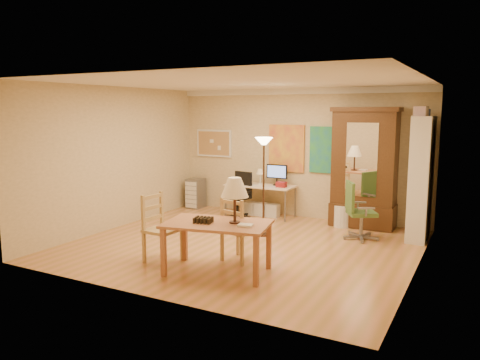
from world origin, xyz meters
The scene contains 16 objects.
floor centered at (0.00, 0.00, 0.00)m, with size 5.50×5.50×0.00m, color #AD7A3D.
crown_molding centered at (0.00, 2.46, 2.64)m, with size 5.50×0.08×0.12m, color white.
corkboard centered at (-2.05, 2.47, 1.50)m, with size 0.90×0.04×0.62m, color tan.
art_panel_left centered at (-0.25, 2.47, 1.45)m, with size 0.80×0.04×1.00m, color yellow.
art_panel_right centered at (0.65, 2.47, 1.45)m, with size 0.75×0.04×0.95m, color teal.
dining_table centered at (0.38, -1.32, 0.85)m, with size 1.58×1.13×1.35m.
ladder_chair_back centered at (0.32, -0.77, 0.46)m, with size 0.53×0.52×0.98m.
ladder_chair_left centered at (-0.70, -1.32, 0.48)m, with size 0.48×0.50×1.03m.
torchiere_lamp centered at (0.02, 0.74, 1.43)m, with size 0.32×0.32×1.78m.
computer_desk centered at (-0.67, 2.15, 0.41)m, with size 1.48×0.65×1.12m.
office_chair_black centered at (-1.02, 1.74, 0.26)m, with size 0.60×0.60×0.97m.
office_chair_green centered at (1.63, 1.28, 0.27)m, with size 0.64×0.63×1.03m.
drawer_cart centered at (-2.40, 2.20, 0.34)m, with size 0.34×0.41×0.68m.
armoire centered at (1.47, 2.24, 1.01)m, with size 1.26×0.60×2.31m.
bookshelf centered at (2.55, 1.80, 1.07)m, with size 0.32×0.86×2.16m.
wastebin centered at (1.12, 2.04, 0.21)m, with size 0.34×0.34×0.42m, color silver.
Camera 1 is at (3.53, -6.77, 2.25)m, focal length 35.00 mm.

